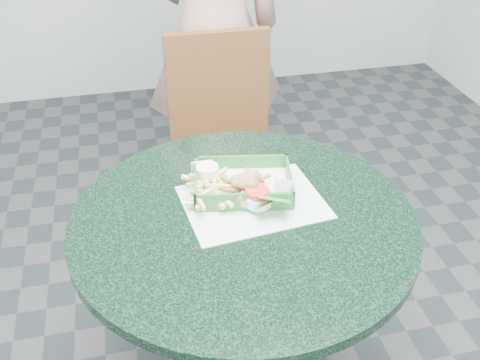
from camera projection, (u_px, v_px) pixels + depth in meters
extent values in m
cylinder|color=#373739|center=(243.00, 320.00, 1.67)|extent=(0.09, 0.09, 0.70)
cylinder|color=#364D40|center=(243.00, 227.00, 1.47)|extent=(0.90, 0.90, 0.03)
cube|color=#301D15|center=(228.00, 163.00, 2.26)|extent=(0.42, 0.42, 0.04)
cube|color=#301D15|center=(218.00, 86.00, 2.27)|extent=(0.42, 0.04, 0.46)
cube|color=#301D15|center=(194.00, 242.00, 2.21)|extent=(0.04, 0.04, 0.43)
cube|color=#301D15|center=(281.00, 229.00, 2.28)|extent=(0.04, 0.04, 0.43)
cube|color=#301D15|center=(182.00, 191.00, 2.50)|extent=(0.04, 0.04, 0.43)
cube|color=#301D15|center=(259.00, 181.00, 2.57)|extent=(0.04, 0.04, 0.43)
imported|color=tan|center=(212.00, 2.00, 2.28)|extent=(0.76, 0.54, 1.96)
cube|color=silver|center=(253.00, 208.00, 1.51)|extent=(0.39, 0.31, 0.00)
cube|color=#20682B|center=(243.00, 195.00, 1.55)|extent=(0.26, 0.19, 0.01)
cube|color=white|center=(243.00, 193.00, 1.55)|extent=(0.25, 0.18, 0.00)
cube|color=#20682B|center=(236.00, 169.00, 1.61)|extent=(0.26, 0.01, 0.05)
cube|color=#20682B|center=(251.00, 207.00, 1.46)|extent=(0.26, 0.01, 0.05)
cube|color=#20682B|center=(288.00, 181.00, 1.56)|extent=(0.01, 0.19, 0.05)
cube|color=#20682B|center=(197.00, 193.00, 1.51)|extent=(0.01, 0.19, 0.05)
cylinder|color=tan|center=(248.00, 197.00, 1.51)|extent=(0.12, 0.12, 0.02)
cylinder|color=white|center=(206.00, 181.00, 1.53)|extent=(0.06, 0.06, 0.03)
cylinder|color=white|center=(206.00, 175.00, 1.52)|extent=(0.05, 0.05, 0.00)
cylinder|color=white|center=(263.00, 204.00, 1.48)|extent=(0.07, 0.07, 0.02)
torus|color=white|center=(263.00, 199.00, 1.47)|extent=(0.07, 0.07, 0.01)
cylinder|color=red|center=(263.00, 197.00, 1.47)|extent=(0.06, 0.06, 0.01)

